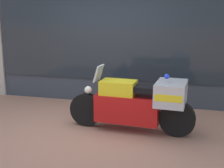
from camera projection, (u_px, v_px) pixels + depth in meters
The scene contains 4 objects.
ground_plane at pixel (85, 131), 5.58m from camera, with size 60.00×60.00×0.00m, color #9E6B56.
shop_building at pixel (98, 22), 7.12m from camera, with size 6.91×0.55×3.66m.
window_display at pixel (124, 81), 7.31m from camera, with size 5.76×0.30×2.06m.
paramedic_motorcycle at pixel (139, 102), 5.43m from camera, with size 2.28×0.72×1.16m.
Camera 1 is at (1.79, -4.94, 2.10)m, focal length 50.00 mm.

